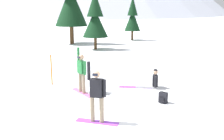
# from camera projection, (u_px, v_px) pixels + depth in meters

# --- Properties ---
(ground_plane) EXTENTS (800.00, 800.00, 0.00)m
(ground_plane) POSITION_uv_depth(u_px,v_px,m) (139.00, 124.00, 8.86)
(ground_plane) COLOR white
(snowboarder_foreground) EXTENTS (1.46, 0.76, 2.04)m
(snowboarder_foreground) POSITION_uv_depth(u_px,v_px,m) (97.00, 94.00, 8.80)
(snowboarder_foreground) COLOR #993FD8
(snowboarder_foreground) RESTS_ON ground_plane
(snowboarder_midground) EXTENTS (1.06, 1.49, 2.00)m
(snowboarder_midground) POSITION_uv_depth(u_px,v_px,m) (82.00, 72.00, 11.92)
(snowboarder_midground) COLOR pink
(snowboarder_midground) RESTS_ON ground_plane
(snowboarder_background) EXTENTS (1.85, 0.72, 0.93)m
(snowboarder_background) POSITION_uv_depth(u_px,v_px,m) (151.00, 81.00, 12.83)
(snowboarder_background) COLOR #B7B7BC
(snowboarder_background) RESTS_ON ground_plane
(backpack_black) EXTENTS (0.38, 0.38, 0.47)m
(backpack_black) POSITION_uv_depth(u_px,v_px,m) (163.00, 98.00, 10.81)
(backpack_black) COLOR black
(backpack_black) RESTS_ON ground_plane
(trail_marker_pole) EXTENTS (0.06, 0.06, 1.48)m
(trail_marker_pole) POSITION_uv_depth(u_px,v_px,m) (51.00, 70.00, 13.26)
(trail_marker_pole) COLOR orange
(trail_marker_pole) RESTS_ON ground_plane
(pine_tree_twin) EXTENTS (1.84, 1.84, 4.93)m
(pine_tree_twin) POSITION_uv_depth(u_px,v_px,m) (133.00, 17.00, 31.08)
(pine_tree_twin) COLOR #472D19
(pine_tree_twin) RESTS_ON ground_plane
(pine_tree_tall) EXTENTS (2.26, 2.26, 5.14)m
(pine_tree_tall) POSITION_uv_depth(u_px,v_px,m) (95.00, 18.00, 24.04)
(pine_tree_tall) COLOR #472D19
(pine_tree_tall) RESTS_ON ground_plane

